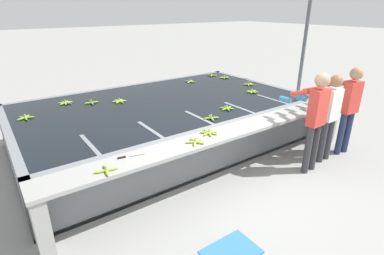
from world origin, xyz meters
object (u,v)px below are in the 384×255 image
Objects in this scene: banana_bunch_ledge_2 at (195,142)px; banana_bunch_floating_2 at (212,75)px; banana_bunch_ledge_0 at (209,133)px; banana_bunch_floating_9 at (25,118)px; banana_bunch_floating_1 at (224,77)px; banana_bunch_floating_5 at (190,81)px; support_post_right at (304,49)px; worker_0 at (315,114)px; banana_bunch_floating_6 at (249,84)px; worker_2 at (349,103)px; banana_bunch_floating_8 at (65,103)px; knife_0 at (127,156)px; banana_bunch_floating_7 at (211,118)px; worker_1 at (329,111)px; banana_bunch_ledge_1 at (106,170)px; banana_bunch_floating_0 at (91,103)px; banana_bunch_floating_4 at (227,108)px; banana_bunch_floating_10 at (252,92)px; banana_bunch_floating_3 at (119,101)px.

banana_bunch_floating_2 is at bearing 48.13° from banana_bunch_ledge_2.
banana_bunch_floating_9 is at bearing 132.65° from banana_bunch_ledge_0.
banana_bunch_floating_1 is 1.00m from banana_bunch_floating_5.
banana_bunch_ledge_0 is 4.57m from support_post_right.
worker_0 is 5.97× the size of banana_bunch_floating_1.
worker_2 is at bearing -87.34° from banana_bunch_floating_6.
banana_bunch_floating_5 is at bearing 0.96° from banana_bunch_floating_8.
knife_0 is (0.06, -2.77, -0.01)m from banana_bunch_floating_8.
worker_2 is 5.95× the size of banana_bunch_floating_7.
worker_1 is 2.39m from banana_bunch_floating_6.
knife_0 is (-3.92, -1.77, -0.01)m from banana_bunch_floating_6.
banana_bunch_floating_1 is at bearing -8.73° from banana_bunch_floating_5.
banana_bunch_floating_0 is at bearing 75.35° from banana_bunch_ledge_1.
banana_bunch_floating_1 is 4.77m from banana_bunch_floating_9.
banana_bunch_floating_4 is 1.08× the size of banana_bunch_floating_5.
support_post_right is at bearing 45.29° from worker_1.
banana_bunch_ledge_2 is at bearing -147.13° from banana_bunch_floating_6.
banana_bunch_floating_0 is at bearing -33.82° from banana_bunch_floating_8.
banana_bunch_floating_6 is 1.01× the size of banana_bunch_floating_7.
banana_bunch_floating_10 is at bearing -21.48° from banana_bunch_floating_0.
banana_bunch_ledge_0 is 1.00× the size of banana_bunch_ledge_1.
banana_bunch_floating_8 is at bearing 115.95° from banana_bunch_ledge_0.
banana_bunch_floating_2 is at bearing 9.52° from banana_bunch_floating_9.
banana_bunch_floating_8 is at bearing 84.54° from banana_bunch_ledge_1.
support_post_right reaches higher than worker_0.
banana_bunch_floating_0 is 2.52m from knife_0.
banana_bunch_floating_7 and banana_bunch_floating_10 have the same top height.
worker_0 is 4.79× the size of knife_0.
banana_bunch_floating_1 is 3.99m from banana_bunch_floating_8.
banana_bunch_floating_10 is (1.23, 0.55, -0.00)m from banana_bunch_floating_4.
banana_bunch_floating_5 is 0.08× the size of support_post_right.
worker_2 is at bearing -72.36° from banana_bunch_floating_5.
banana_bunch_floating_3 is 1.00× the size of banana_bunch_ledge_1.
banana_bunch_floating_0 and banana_bunch_floating_5 have the same top height.
banana_bunch_floating_4 is at bearing -41.60° from banana_bunch_floating_8.
knife_0 is at bearing -145.82° from banana_bunch_floating_1.
banana_bunch_ledge_1 is at bearing -104.65° from banana_bunch_floating_0.
knife_0 is (-3.83, -3.07, -0.01)m from banana_bunch_floating_2.
worker_2 is 5.83× the size of banana_bunch_floating_10.
worker_2 is 3.61m from banana_bunch_floating_5.
worker_0 is at bearing -49.01° from banana_bunch_floating_8.
banana_bunch_ledge_0 reaches higher than banana_bunch_floating_3.
banana_bunch_floating_10 is (-0.52, 1.87, -0.11)m from worker_2.
banana_bunch_floating_0 is 1.20m from banana_bunch_floating_9.
banana_bunch_floating_6 is 0.79× the size of knife_0.
banana_bunch_floating_5 is 1.44m from banana_bunch_floating_6.
worker_2 is at bearing -39.61° from banana_bunch_floating_8.
banana_bunch_floating_2 is at bearing 79.83° from banana_bunch_floating_10.
worker_0 reaches higher than banana_bunch_floating_3.
banana_bunch_floating_9 is at bearing 146.29° from worker_1.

